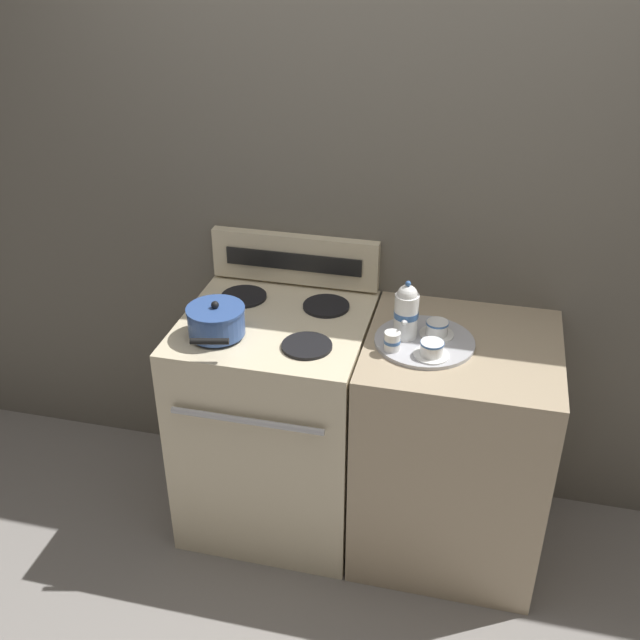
% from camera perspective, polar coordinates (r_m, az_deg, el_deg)
% --- Properties ---
extents(ground_plane, '(6.00, 6.00, 0.00)m').
position_cam_1_polar(ground_plane, '(3.28, 3.02, -14.94)').
color(ground_plane, gray).
extents(wall_back, '(6.00, 0.05, 2.20)m').
position_cam_1_polar(wall_back, '(2.94, 4.90, 5.51)').
color(wall_back, '#666056').
rests_on(wall_back, ground).
extents(stove, '(0.69, 0.69, 0.93)m').
position_cam_1_polar(stove, '(3.03, -3.29, -7.63)').
color(stove, beige).
rests_on(stove, ground).
extents(control_panel, '(0.68, 0.05, 0.20)m').
position_cam_1_polar(control_panel, '(2.99, -1.93, 4.67)').
color(control_panel, beige).
rests_on(control_panel, stove).
extents(side_counter, '(0.69, 0.66, 0.92)m').
position_cam_1_polar(side_counter, '(2.95, 10.06, -9.49)').
color(side_counter, tan).
rests_on(side_counter, ground).
extents(saucepan, '(0.21, 0.29, 0.13)m').
position_cam_1_polar(saucepan, '(2.67, -7.92, -0.05)').
color(saucepan, '#335193').
rests_on(saucepan, stove).
extents(serving_tray, '(0.35, 0.35, 0.01)m').
position_cam_1_polar(serving_tray, '(2.66, 7.96, -1.63)').
color(serving_tray, '#B2B2B7').
rests_on(serving_tray, side_counter).
extents(teapot, '(0.09, 0.14, 0.22)m').
position_cam_1_polar(teapot, '(2.62, 6.59, 0.67)').
color(teapot, white).
rests_on(teapot, serving_tray).
extents(teacup_left, '(0.12, 0.12, 0.05)m').
position_cam_1_polar(teacup_left, '(2.56, 8.51, -2.19)').
color(teacup_left, white).
rests_on(teacup_left, serving_tray).
extents(teacup_right, '(0.12, 0.12, 0.05)m').
position_cam_1_polar(teacup_right, '(2.68, 8.90, -0.64)').
color(teacup_right, white).
rests_on(teacup_right, serving_tray).
extents(creamer_jug, '(0.06, 0.06, 0.07)m').
position_cam_1_polar(creamer_jug, '(2.57, 5.52, -1.60)').
color(creamer_jug, white).
rests_on(creamer_jug, serving_tray).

